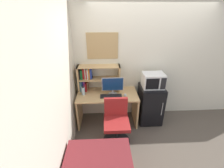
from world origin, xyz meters
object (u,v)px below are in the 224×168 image
Objects in this scene: water_bottle at (83,91)px; wall_corkboard at (102,46)px; mini_fridge at (150,104)px; computer_mouse at (125,95)px; monitor at (113,86)px; microwave at (153,80)px; hutch_bookshelf at (92,77)px; desk_chair at (116,125)px; keyboard at (111,96)px.

wall_corkboard is at bearing 36.72° from water_bottle.
mini_fridge is at bearing -15.72° from wall_corkboard.
mini_fridge is (0.59, 0.12, -0.32)m from computer_mouse.
water_bottle is 0.29× the size of wall_corkboard.
monitor reaches higher than mini_fridge.
monitor is at bearing -176.52° from microwave.
mini_fridge is 1.36× the size of wall_corkboard.
hutch_bookshelf is 0.36m from water_bottle.
mini_fridge is (1.48, 0.02, -0.39)m from water_bottle.
monitor is (0.43, -0.24, -0.10)m from hutch_bookshelf.
computer_mouse is 0.65m from desk_chair.
computer_mouse is 0.69m from mini_fridge.
desk_chair is (-0.82, -0.61, -0.63)m from microwave.
desk_chair is (0.47, -0.79, -0.66)m from hutch_bookshelf.
computer_mouse is at bearing -42.14° from wall_corkboard.
hutch_bookshelf reaches higher than water_bottle.
desk_chair is at bearing -41.69° from water_bottle.
desk_chair is (0.08, -0.48, -0.36)m from keyboard.
hutch_bookshelf is 2.05× the size of microwave.
computer_mouse is 0.66m from microwave.
wall_corkboard is (-0.19, 0.34, 0.74)m from monitor.
desk_chair is at bearing -143.27° from microwave.
hutch_bookshelf reaches higher than microwave.
monitor is 1.01× the size of microwave.
computer_mouse is 0.57× the size of water_bottle.
water_bottle reaches higher than mini_fridge.
wall_corkboard is (-1.05, 0.30, 1.26)m from mini_fridge.
wall_corkboard reaches higher than desk_chair.
mini_fridge is (0.86, 0.05, -0.52)m from monitor.
desk_chair is 1.39× the size of wall_corkboard.
mini_fridge is at bearing 11.07° from computer_mouse.
mini_fridge is 0.98× the size of desk_chair.
computer_mouse is (0.69, -0.30, -0.29)m from hutch_bookshelf.
keyboard is 0.96m from mini_fridge.
keyboard is 2.37× the size of water_bottle.
desk_chair is (-0.82, -0.61, -0.04)m from mini_fridge.
desk_chair is (-0.22, -0.49, -0.36)m from computer_mouse.
wall_corkboard reaches higher than monitor.
monitor is 0.70× the size of wall_corkboard.
water_bottle is at bearing 177.46° from monitor.
desk_chair reaches higher than computer_mouse.
hutch_bookshelf is at bearing 171.84° from microwave.
monitor reaches higher than water_bottle.
hutch_bookshelf is 2.02× the size of keyboard.
monitor is at bearing -28.95° from hutch_bookshelf.
wall_corkboard reaches higher than keyboard.
hutch_bookshelf is 0.59m from keyboard.
hutch_bookshelf is at bearing -155.12° from wall_corkboard.
desk_chair is at bearing -114.44° from computer_mouse.
desk_chair is (0.66, -0.59, -0.43)m from water_bottle.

